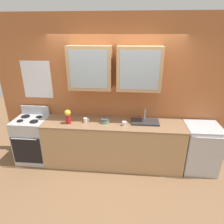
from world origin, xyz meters
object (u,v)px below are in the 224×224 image
vase (68,116)px  sink_faucet (145,122)px  dishwasher (200,148)px  stove_range (33,139)px  cup_near_bowls (86,120)px  cup_near_sink (124,124)px  bowl_stack (105,121)px

vase → sink_faucet: bearing=6.5°
dishwasher → stove_range: bearing=179.9°
sink_faucet → cup_near_bowls: 1.13m
stove_range → vase: (0.82, -0.10, 0.60)m
vase → stove_range: bearing=172.8°
cup_near_bowls → cup_near_sink: bearing=-5.3°
vase → dishwasher: vase is taller
cup_near_sink → stove_range: bearing=176.9°
vase → cup_near_bowls: size_ratio=2.48×
cup_near_bowls → dishwasher: size_ratio=0.12×
stove_range → dishwasher: bearing=-0.1°
cup_near_sink → dishwasher: cup_near_sink is taller
vase → cup_near_sink: bearing=0.1°
sink_faucet → cup_near_sink: (-0.39, -0.16, 0.02)m
vase → dishwasher: size_ratio=0.29×
stove_range → dishwasher: size_ratio=1.19×
vase → cup_near_sink: (1.06, 0.00, -0.11)m
cup_near_bowls → dishwasher: bearing=0.8°
stove_range → bowl_stack: 1.58m
sink_faucet → vase: (-1.44, -0.16, 0.13)m
sink_faucet → dishwasher: bearing=-3.4°
cup_near_bowls → dishwasher: (2.20, 0.03, -0.51)m
vase → cup_near_sink: 1.06m
sink_faucet → bowl_stack: size_ratio=3.13×
bowl_stack → vase: vase is taller
bowl_stack → cup_near_bowls: bearing=-176.5°
stove_range → cup_near_bowls: (1.13, -0.03, 0.50)m
bowl_stack → dishwasher: bearing=0.2°
cup_near_sink → vase: bearing=-179.9°
sink_faucet → cup_near_bowls: (-1.13, -0.09, 0.02)m
cup_near_sink → cup_near_bowls: size_ratio=1.05×
bowl_stack → cup_near_sink: 0.38m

